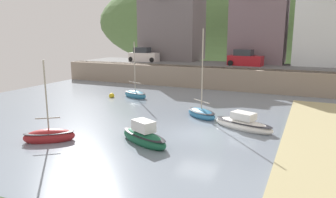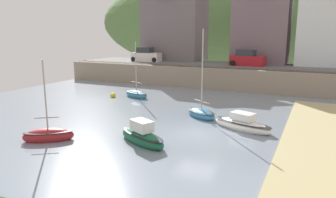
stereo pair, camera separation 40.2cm
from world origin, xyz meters
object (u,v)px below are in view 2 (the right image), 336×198
at_px(sailboat_white_hull, 201,113).
at_px(rowboat_small_beached, 136,94).
at_px(sailboat_nearest_shore, 48,135).
at_px(parked_car_by_wall, 247,59).
at_px(waterfront_building_right, 330,20).
at_px(mooring_buoy, 113,96).
at_px(waterfront_building_centre, 262,20).
at_px(parked_car_near_slipway, 146,56).
at_px(waterfront_building_left, 175,22).
at_px(dinghy_open_wooden, 142,137).
at_px(motorboat_with_cabin, 242,124).

xyz_separation_m(sailboat_white_hull, rowboat_small_beached, (-8.42, 4.45, 0.01)).
bearing_deg(sailboat_nearest_shore, sailboat_white_hull, 17.87).
bearing_deg(parked_car_by_wall, waterfront_building_right, 34.07).
bearing_deg(mooring_buoy, waterfront_building_centre, 57.69).
xyz_separation_m(rowboat_small_beached, mooring_buoy, (-2.17, -0.96, -0.15)).
bearing_deg(rowboat_small_beached, sailboat_nearest_shore, -62.69).
bearing_deg(sailboat_white_hull, parked_car_by_wall, 125.49).
relative_size(waterfront_building_right, mooring_buoy, 19.79).
height_order(rowboat_small_beached, parked_car_near_slipway, rowboat_small_beached).
height_order(waterfront_building_left, mooring_buoy, waterfront_building_left).
bearing_deg(waterfront_building_left, mooring_buoy, -86.09).
relative_size(waterfront_building_centre, dinghy_open_wooden, 2.75).
bearing_deg(sailboat_nearest_shore, waterfront_building_left, 63.44).
xyz_separation_m(waterfront_building_left, rowboat_small_beached, (3.38, -16.76, -7.62)).
height_order(rowboat_small_beached, motorboat_with_cabin, rowboat_small_beached).
distance_m(sailboat_white_hull, sailboat_nearest_shore, 11.08).
height_order(sailboat_white_hull, sailboat_nearest_shore, sailboat_white_hull).
xyz_separation_m(parked_car_near_slipway, mooring_buoy, (3.57, -13.21, -3.04)).
relative_size(waterfront_building_left, rowboat_small_beached, 1.93).
height_order(waterfront_building_right, mooring_buoy, waterfront_building_right).
relative_size(waterfront_building_centre, parked_car_by_wall, 2.57).
xyz_separation_m(waterfront_building_left, sailboat_white_hull, (11.80, -21.20, -7.62)).
xyz_separation_m(waterfront_building_right, dinghy_open_wooden, (-9.75, -28.18, -7.40)).
distance_m(waterfront_building_centre, rowboat_small_beached, 20.52).
bearing_deg(parked_car_by_wall, parked_car_near_slipway, -173.35).
bearing_deg(parked_car_near_slipway, sailboat_nearest_shore, -74.91).
distance_m(waterfront_building_right, motorboat_with_cabin, 24.66).
distance_m(waterfront_building_centre, waterfront_building_right, 7.96).
distance_m(waterfront_building_left, parked_car_by_wall, 13.39).
bearing_deg(waterfront_building_right, waterfront_building_centre, 180.00).
bearing_deg(parked_car_near_slipway, waterfront_building_centre, 15.32).
bearing_deg(sailboat_white_hull, waterfront_building_left, 154.23).
distance_m(sailboat_nearest_shore, parked_car_by_wall, 26.65).
relative_size(waterfront_building_left, parked_car_near_slipway, 2.64).
bearing_deg(sailboat_nearest_shore, dinghy_open_wooden, -15.40).
bearing_deg(parked_car_near_slipway, waterfront_building_left, 60.69).
distance_m(waterfront_building_left, parked_car_near_slipway, 6.94).
relative_size(waterfront_building_left, sailboat_white_hull, 1.61).
bearing_deg(waterfront_building_right, sailboat_nearest_shore, -116.41).
xyz_separation_m(waterfront_building_right, mooring_buoy, (-19.16, -17.71, -7.62)).
distance_m(sailboat_nearest_shore, motorboat_with_cabin, 12.33).
relative_size(dinghy_open_wooden, sailboat_white_hull, 0.59).
distance_m(rowboat_small_beached, mooring_buoy, 2.37).
bearing_deg(waterfront_building_right, parked_car_by_wall, -152.58).
bearing_deg(waterfront_building_centre, sailboat_white_hull, -91.66).
distance_m(sailboat_white_hull, parked_car_by_wall, 16.95).
bearing_deg(mooring_buoy, parked_car_near_slipway, 105.13).
distance_m(waterfront_building_centre, dinghy_open_wooden, 29.24).
distance_m(parked_car_near_slipway, parked_car_by_wall, 14.06).
xyz_separation_m(waterfront_building_left, motorboat_with_cabin, (15.32, -22.96, -7.59)).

